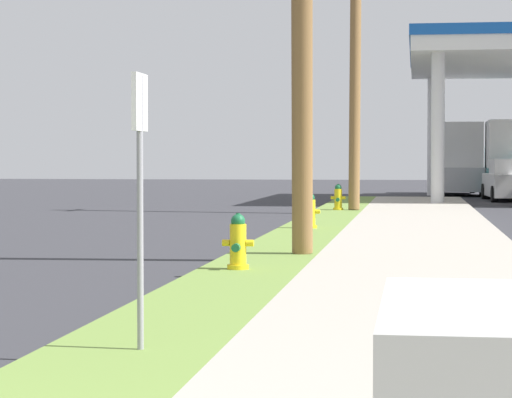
{
  "coord_description": "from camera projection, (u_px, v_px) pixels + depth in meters",
  "views": [
    {
      "loc": [
        2.87,
        -3.32,
        1.59
      ],
      "look_at": [
        0.43,
        13.78,
        0.96
      ],
      "focal_mm": 78.24,
      "sensor_mm": 36.0,
      "label": 1
    }
  ],
  "objects": [
    {
      "name": "fire_hydrant_second",
      "position": [
        238.0,
        245.0,
        14.78
      ],
      "size": [
        0.42,
        0.38,
        0.74
      ],
      "color": "yellow",
      "rests_on": "grass_verge"
    },
    {
      "name": "utility_pole_background",
      "position": [
        355.0,
        46.0,
        31.91
      ],
      "size": [
        0.35,
        1.47,
        9.23
      ],
      "color": "olive",
      "rests_on": "grass_verge"
    },
    {
      "name": "fire_hydrant_fourth",
      "position": [
        338.0,
        199.0,
        31.82
      ],
      "size": [
        0.42,
        0.37,
        0.74
      ],
      "color": "yellow",
      "rests_on": "grass_verge"
    },
    {
      "name": "fire_hydrant_third",
      "position": [
        310.0,
        213.0,
        23.51
      ],
      "size": [
        0.42,
        0.37,
        0.74
      ],
      "color": "yellow",
      "rests_on": "grass_verge"
    },
    {
      "name": "truck_silver_at_forecourt",
      "position": [
        456.0,
        161.0,
        48.6
      ],
      "size": [
        2.28,
        6.45,
        3.11
      ],
      "color": "#BCBCC1",
      "rests_on": "ground"
    },
    {
      "name": "truck_teal_on_apron",
      "position": [
        511.0,
        161.0,
        45.74
      ],
      "size": [
        2.24,
        6.44,
        3.11
      ],
      "color": "#197075",
      "rests_on": "ground"
    },
    {
      "name": "street_sign_post",
      "position": [
        140.0,
        153.0,
        8.52
      ],
      "size": [
        0.05,
        0.36,
        2.12
      ],
      "color": "gray",
      "rests_on": "grass_verge"
    }
  ]
}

